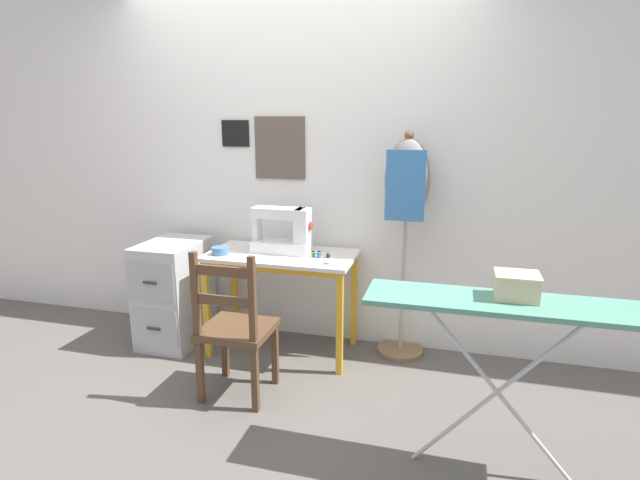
# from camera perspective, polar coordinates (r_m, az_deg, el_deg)

# --- Properties ---
(ground_plane) EXTENTS (14.00, 14.00, 0.00)m
(ground_plane) POSITION_cam_1_polar(r_m,az_deg,el_deg) (3.45, -5.75, -14.25)
(ground_plane) COLOR #5B5651
(wall_back) EXTENTS (10.00, 0.07, 2.55)m
(wall_back) POSITION_cam_1_polar(r_m,az_deg,el_deg) (3.62, -2.85, 8.35)
(wall_back) COLOR silver
(wall_back) RESTS_ON ground_plane
(sewing_table) EXTENTS (1.01, 0.53, 0.72)m
(sewing_table) POSITION_cam_1_polar(r_m,az_deg,el_deg) (3.43, -4.50, -3.19)
(sewing_table) COLOR silver
(sewing_table) RESTS_ON ground_plane
(sewing_machine) EXTENTS (0.41, 0.19, 0.33)m
(sewing_machine) POSITION_cam_1_polar(r_m,az_deg,el_deg) (3.41, -4.02, 0.94)
(sewing_machine) COLOR white
(sewing_machine) RESTS_ON sewing_table
(fabric_bowl) EXTENTS (0.12, 0.12, 0.05)m
(fabric_bowl) POSITION_cam_1_polar(r_m,az_deg,el_deg) (3.45, -11.34, -1.18)
(fabric_bowl) COLOR teal
(fabric_bowl) RESTS_ON sewing_table
(scissors) EXTENTS (0.14, 0.06, 0.01)m
(scissors) POSITION_cam_1_polar(r_m,az_deg,el_deg) (3.15, 1.20, -2.77)
(scissors) COLOR silver
(scissors) RESTS_ON sewing_table
(thread_spool_near_machine) EXTENTS (0.03, 0.03, 0.04)m
(thread_spool_near_machine) POSITION_cam_1_polar(r_m,az_deg,el_deg) (3.32, -0.79, -1.65)
(thread_spool_near_machine) COLOR green
(thread_spool_near_machine) RESTS_ON sewing_table
(thread_spool_mid_table) EXTENTS (0.04, 0.04, 0.04)m
(thread_spool_mid_table) POSITION_cam_1_polar(r_m,az_deg,el_deg) (3.30, -0.10, -1.69)
(thread_spool_mid_table) COLOR #2875C1
(thread_spool_mid_table) RESTS_ON sewing_table
(thread_spool_far_edge) EXTENTS (0.03, 0.03, 0.04)m
(thread_spool_far_edge) POSITION_cam_1_polar(r_m,az_deg,el_deg) (3.30, 0.93, -1.76)
(thread_spool_far_edge) COLOR black
(thread_spool_far_edge) RESTS_ON sewing_table
(wooden_chair) EXTENTS (0.40, 0.38, 0.91)m
(wooden_chair) POSITION_cam_1_polar(r_m,az_deg,el_deg) (2.98, -9.67, -10.03)
(wooden_chair) COLOR #513823
(wooden_chair) RESTS_ON ground_plane
(filing_cabinet) EXTENTS (0.38, 0.57, 0.75)m
(filing_cabinet) POSITION_cam_1_polar(r_m,az_deg,el_deg) (3.82, -16.31, -5.76)
(filing_cabinet) COLOR #B7B7BC
(filing_cabinet) RESTS_ON ground_plane
(dress_form) EXTENTS (0.32, 0.32, 1.54)m
(dress_form) POSITION_cam_1_polar(r_m,az_deg,el_deg) (3.33, 9.85, 4.94)
(dress_form) COLOR #846647
(dress_form) RESTS_ON ground_plane
(ironing_board) EXTENTS (1.20, 0.31, 0.86)m
(ironing_board) POSITION_cam_1_polar(r_m,az_deg,el_deg) (2.32, 20.37, -7.69)
(ironing_board) COLOR #518E7A
(ironing_board) RESTS_ON ground_plane
(storage_box) EXTENTS (0.19, 0.16, 0.11)m
(storage_box) POSITION_cam_1_polar(r_m,az_deg,el_deg) (2.33, 21.54, -4.89)
(storage_box) COLOR beige
(storage_box) RESTS_ON ironing_board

